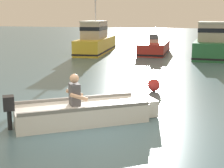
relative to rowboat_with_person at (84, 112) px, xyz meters
name	(u,v)px	position (x,y,z in m)	size (l,w,h in m)	color
ground_plane	(90,131)	(0.36, -0.60, -0.25)	(120.00, 120.00, 0.00)	slate
rowboat_with_person	(84,112)	(0.00, 0.00, 0.00)	(3.34, 2.69, 1.19)	white
moored_boat_yellow	(96,41)	(-4.48, 14.36, 0.56)	(2.25, 6.54, 4.44)	gold
moored_boat_red	(154,48)	(-0.53, 14.84, 0.12)	(1.79, 4.54, 1.35)	#B72D28
moored_boat_green	(212,45)	(3.10, 13.49, 0.56)	(2.17, 4.66, 2.16)	#287042
mooring_buoy	(154,85)	(1.12, 3.75, -0.04)	(0.43, 0.43, 0.43)	red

